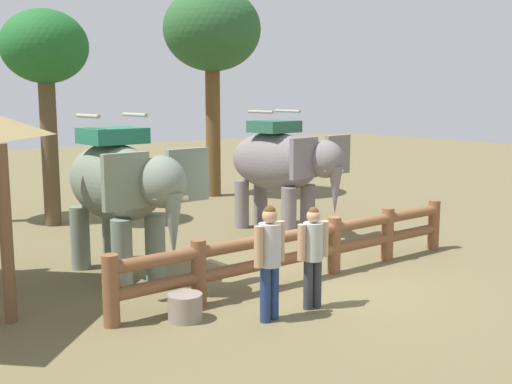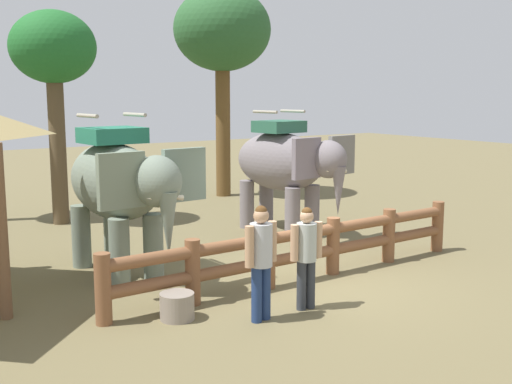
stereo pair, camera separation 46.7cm
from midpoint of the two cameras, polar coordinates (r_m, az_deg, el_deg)
ground_plane at (r=11.20m, az=4.03°, el=-8.22°), size 60.00×60.00×0.00m
log_fence at (r=11.24m, az=3.19°, el=-4.97°), size 7.60×0.48×1.05m
elephant_near_left at (r=11.51m, az=-13.22°, el=0.45°), size 1.95×3.44×2.94m
elephant_center at (r=14.91m, az=1.35°, el=2.49°), size 1.92×3.42×2.89m
tourist_woman_in_black at (r=9.73m, az=3.77°, el=-5.24°), size 0.56×0.33×1.59m
tourist_man_in_blue at (r=9.18m, az=-0.23°, el=-5.65°), size 0.60×0.39×1.71m
tree_back_center at (r=20.33m, az=-4.65°, el=14.06°), size 3.04×3.04×6.53m
tree_far_right at (r=16.54m, az=-19.23°, el=11.62°), size 2.09×2.09×5.29m
feed_bucket at (r=9.49m, az=-7.81°, el=-10.22°), size 0.51×0.51×0.40m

